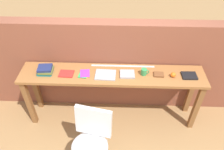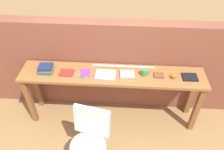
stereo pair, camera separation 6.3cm
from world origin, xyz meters
The scene contains 14 objects.
ground_plane centered at (0.00, 0.00, 0.00)m, with size 40.00×40.00×0.00m, color #9E7547.
brick_wall_back centered at (0.00, 0.64, 0.73)m, with size 6.00×0.20×1.47m, color brown.
sideboard centered at (0.00, 0.30, 0.74)m, with size 2.50×0.44×0.88m.
chair_white_moulded centered at (-0.22, -0.47, 0.53)m, with size 0.52×0.53×0.89m.
book_stack_leftmost centered at (-0.89, 0.28, 0.93)m, with size 0.20×0.18×0.10m.
magazine_cycling centered at (-0.61, 0.27, 0.89)m, with size 0.19×0.15×0.02m, color red.
pamphlet_pile_colourful centered at (-0.37, 0.28, 0.89)m, with size 0.16×0.19×0.01m.
book_open_centre centered at (-0.09, 0.26, 0.89)m, with size 0.27×0.21×0.02m, color #9E9EA3.
book_grey_hardcover centered at (0.20, 0.28, 0.89)m, with size 0.19×0.16×0.03m, color #9E9EA3.
mug centered at (0.42, 0.30, 0.92)m, with size 0.11×0.08×0.09m.
leather_journal_brown centered at (0.62, 0.29, 0.89)m, with size 0.13×0.10×0.02m, color brown.
sports_ball_small centered at (0.80, 0.27, 0.91)m, with size 0.07×0.07×0.07m, color orange.
book_repair_rightmost centered at (1.02, 0.29, 0.89)m, with size 0.19×0.15×0.02m, color black.
ruler_metal_back_edge centered at (0.14, 0.47, 0.88)m, with size 0.88×0.03×0.00m, color silver.
Camera 1 is at (0.08, -1.92, 2.78)m, focal length 35.00 mm.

